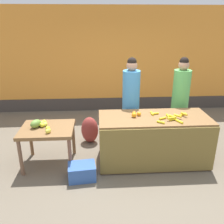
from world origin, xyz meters
name	(u,v)px	position (x,y,z in m)	size (l,w,h in m)	color
ground_plane	(129,160)	(0.00, 0.00, 0.00)	(24.00, 24.00, 0.00)	#665B4C
market_wall_back	(117,61)	(0.00, 2.87, 1.39)	(8.86, 0.23, 2.84)	orange
fruit_stall_counter	(153,139)	(0.42, -0.01, 0.44)	(1.94, 0.85, 0.87)	brown
side_table_wooden	(48,133)	(-1.45, 0.00, 0.62)	(0.91, 0.75, 0.71)	brown
banana_bunch_pile	(170,117)	(0.67, -0.08, 0.90)	(0.63, 0.54, 0.07)	yellow
orange_pile	(135,114)	(0.09, 0.04, 0.91)	(0.18, 0.19, 0.09)	orange
mango_papaya_pile	(40,124)	(-1.58, 0.02, 0.77)	(0.43, 0.50, 0.14)	yellow
vendor_woman_blue_shirt	(131,103)	(0.09, 0.66, 0.91)	(0.34, 0.34, 1.81)	#33333D
vendor_woman_green_shirt	(180,101)	(1.12, 0.74, 0.91)	(0.34, 0.34, 1.80)	#33333D
produce_crate	(82,172)	(-0.85, -0.49, 0.13)	(0.44, 0.32, 0.26)	#3359A5
produce_sack	(90,130)	(-0.75, 0.79, 0.28)	(0.36, 0.30, 0.57)	maroon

